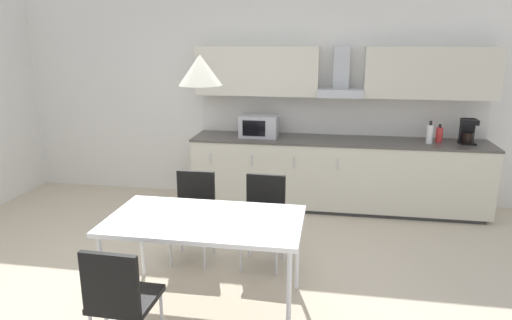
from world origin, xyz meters
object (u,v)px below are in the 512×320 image
Objects in this scene: bottle_red at (439,134)px; chair_far_left at (194,207)px; pendant_lamp at (200,70)px; coffee_maker at (468,131)px; microwave at (259,126)px; dining_table at (205,224)px; chair_far_right at (264,211)px; bottle_white at (430,134)px; chair_near_left at (119,295)px.

bottle_red is 0.25× the size of chair_far_left.
coffee_maker is at bearing 44.00° from pendant_lamp.
coffee_maker is at bearing 0.59° from microwave.
coffee_maker is at bearing 44.00° from dining_table.
pendant_lamp reaches higher than coffee_maker.
microwave is 2.48m from dining_table.
coffee_maker reaches higher than chair_far_left.
dining_table is at bearing -90.85° from microwave.
chair_far_right is (0.70, -0.00, 0.00)m from chair_far_left.
bottle_red is at bearing 1.31° from microwave.
microwave is 2.09m from bottle_white.
microwave is 0.31× the size of dining_table.
bottle_red is 4.25m from chair_near_left.
microwave is 1.78m from chair_far_left.
pendant_lamp reaches higher than bottle_white.
chair_far_right is 1.00× the size of chair_near_left.
dining_table is (-2.58, -2.49, -0.34)m from coffee_maker.
dining_table is 0.90m from chair_far_left.
chair_near_left is at bearing -113.40° from dining_table.
bottle_red is at bearing 41.77° from chair_far_right.
chair_far_right is at bearing -138.23° from bottle_red.
microwave is 1.76m from chair_far_right.
bottle_red is 0.25× the size of chair_near_left.
chair_far_left is at bearing 113.29° from pendant_lamp.
chair_near_left is (-0.00, -1.62, 0.00)m from chair_far_left.
bottle_white is (-0.45, -0.07, -0.03)m from coffee_maker.
dining_table is at bearing -136.00° from coffee_maker.
microwave is at bearing 100.76° from chair_far_right.
bottle_white is 2.99m from chair_far_left.
chair_far_left is 2.72× the size of pendant_lamp.
bottle_red is 0.25× the size of chair_far_right.
chair_far_right and chair_near_left have the same top height.
coffee_maker is at bearing 37.06° from chair_far_right.
chair_near_left is at bearing -131.60° from coffee_maker.
chair_near_left is (-0.70, -1.62, 0.00)m from chair_far_right.
dining_table is 0.90m from chair_far_right.
coffee_maker is 0.34× the size of chair_near_left.
chair_near_left is (-2.48, -3.22, -0.49)m from bottle_white.
dining_table is at bearing -113.48° from chair_far_right.
dining_table is 1.77× the size of chair_near_left.
pendant_lamp is at bearing -75.96° from dining_table.
pendant_lamp is at bearing -131.41° from bottle_white.
bottle_red is 2.60m from chair_far_right.
bottle_white is 0.16m from bottle_red.
chair_far_left is (-0.38, -1.65, -0.52)m from microwave.
pendant_lamp is (0.35, 0.81, 1.38)m from chair_near_left.
microwave reaches higher than bottle_white.
chair_far_right is at bearing 66.52° from pendant_lamp.
bottle_white is 3.34m from pendant_lamp.
coffee_maker reaches higher than bottle_white.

